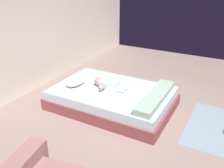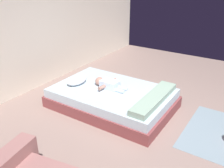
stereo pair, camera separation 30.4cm
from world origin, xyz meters
name	(u,v)px [view 2 (the right image)]	position (x,y,z in m)	size (l,w,h in m)	color
ground_plane	(169,136)	(0.00, 0.00, 0.00)	(8.00, 8.00, 0.00)	gray
wall_behind_bed	(22,23)	(0.00, 3.00, 1.35)	(8.00, 0.12, 2.70)	beige
bed	(112,98)	(0.28, 1.19, 0.17)	(1.37, 2.08, 0.35)	brown
pillow	(77,80)	(0.13, 1.85, 0.41)	(0.43, 0.28, 0.14)	white
baby	(108,84)	(0.30, 1.28, 0.42)	(0.50, 0.62, 0.15)	silver
toothbrush	(110,81)	(0.55, 1.41, 0.35)	(0.06, 0.16, 0.02)	blue
blanket	(154,98)	(0.28, 0.39, 0.39)	(1.23, 0.27, 0.10)	#91AF9A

